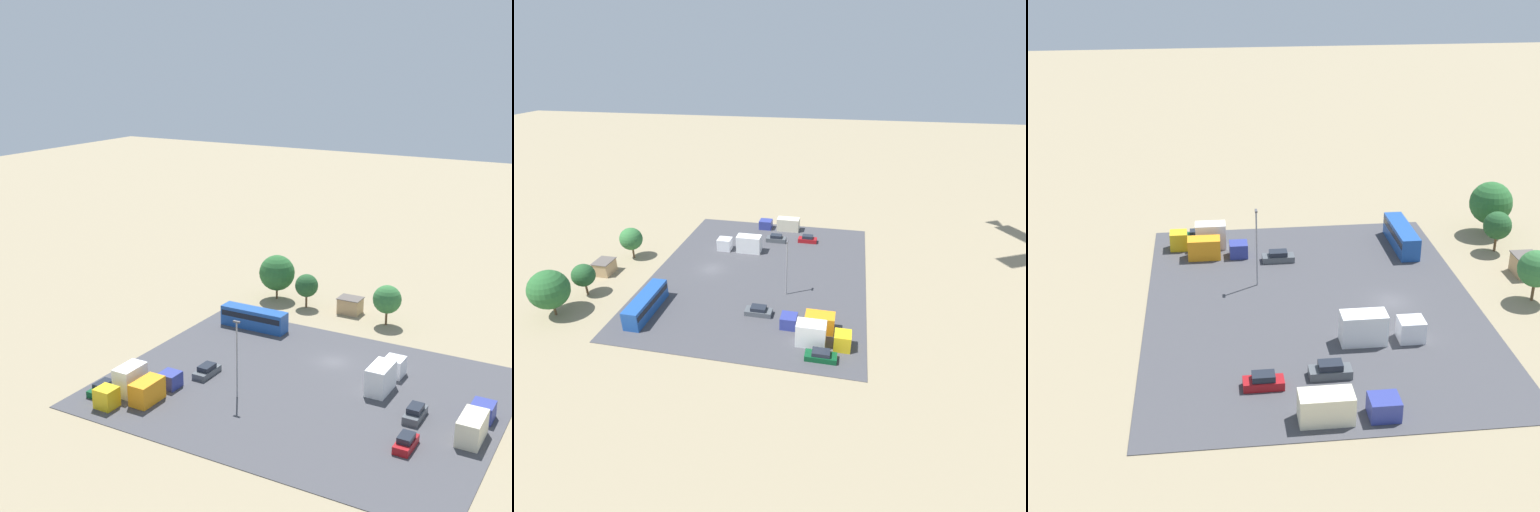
# 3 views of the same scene
# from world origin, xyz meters

# --- Properties ---
(ground_plane) EXTENTS (400.00, 400.00, 0.00)m
(ground_plane) POSITION_xyz_m (0.00, 0.00, 0.00)
(ground_plane) COLOR gray
(parking_lot_surface) EXTENTS (48.56, 38.94, 0.08)m
(parking_lot_surface) POSITION_xyz_m (0.00, 9.44, 0.04)
(parking_lot_surface) COLOR #424247
(parking_lot_surface) RESTS_ON ground
(shed_building) EXTENTS (3.77, 3.13, 2.60)m
(shed_building) POSITION_xyz_m (5.47, -19.02, 1.31)
(shed_building) COLOR tan
(shed_building) RESTS_ON ground
(bus) EXTENTS (10.56, 2.60, 3.09)m
(bus) POSITION_xyz_m (15.69, -5.38, 1.74)
(bus) COLOR #1E4C9E
(bus) RESTS_ON ground
(parked_car_0) EXTENTS (1.87, 4.26, 1.45)m
(parked_car_0) POSITION_xyz_m (12.76, 12.18, 0.69)
(parked_car_0) COLOR #4C5156
(parked_car_0) RESTS_ON ground
(parked_car_1) EXTENTS (1.76, 4.32, 1.44)m
(parked_car_1) POSITION_xyz_m (21.22, 22.73, 0.68)
(parked_car_1) COLOR #0C4723
(parked_car_1) RESTS_ON ground
(parked_car_2) EXTENTS (1.76, 4.03, 1.58)m
(parked_car_2) POSITION_xyz_m (-15.76, 16.56, 0.74)
(parked_car_2) COLOR maroon
(parked_car_2) RESTS_ON ground
(parked_car_3) EXTENTS (1.81, 4.28, 1.63)m
(parked_car_3) POSITION_xyz_m (-14.62, 9.82, 0.76)
(parked_car_3) COLOR #4C5156
(parked_car_3) RESTS_ON ground
(parked_truck_0) EXTENTS (2.54, 9.27, 2.90)m
(parked_truck_0) POSITION_xyz_m (-21.44, 9.87, 1.41)
(parked_truck_0) COLOR navy
(parked_truck_0) RESTS_ON ground
(parked_truck_1) EXTENTS (2.43, 8.00, 2.82)m
(parked_truck_1) POSITION_xyz_m (14.90, 20.66, 1.37)
(parked_truck_1) COLOR navy
(parked_truck_1) RESTS_ON ground
(parked_truck_2) EXTENTS (2.38, 7.68, 3.56)m
(parked_truck_2) POSITION_xyz_m (18.28, 22.26, 1.71)
(parked_truck_2) COLOR gold
(parked_truck_2) RESTS_ON ground
(parked_truck_3) EXTENTS (2.50, 9.10, 3.52)m
(parked_truck_3) POSITION_xyz_m (-8.66, 3.76, 1.69)
(parked_truck_3) COLOR silver
(parked_truck_3) RESTS_ON ground
(tree_near_shed) EXTENTS (3.84, 3.84, 5.73)m
(tree_near_shed) POSITION_xyz_m (12.85, -17.88, 3.80)
(tree_near_shed) COLOR brown
(tree_near_shed) RESTS_ON ground
(tree_apron_mid) EXTENTS (6.12, 6.12, 7.72)m
(tree_apron_mid) POSITION_xyz_m (19.18, -19.29, 4.66)
(tree_apron_mid) COLOR brown
(tree_apron_mid) RESTS_ON ground
(tree_apron_far) EXTENTS (4.45, 4.45, 6.41)m
(tree_apron_far) POSITION_xyz_m (-1.42, -16.95, 4.18)
(tree_apron_far) COLOR brown
(tree_apron_far) RESTS_ON ground
(light_pole_lot_centre) EXTENTS (0.90, 0.28, 10.01)m
(light_pole_lot_centre) POSITION_xyz_m (6.08, 15.49, 5.52)
(light_pole_lot_centre) COLOR gray
(light_pole_lot_centre) RESTS_ON ground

